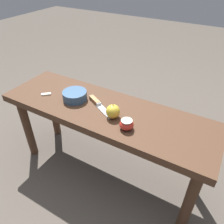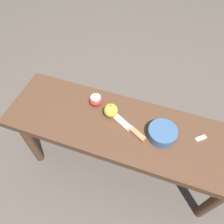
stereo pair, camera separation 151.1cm
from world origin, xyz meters
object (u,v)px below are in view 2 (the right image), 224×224
(apple_cut, at_px, (96,100))
(apple_whole, at_px, (111,110))
(wooden_bench, at_px, (122,134))
(bowl, at_px, (162,133))
(knife, at_px, (132,130))

(apple_cut, bearing_deg, apple_whole, 155.55)
(apple_cut, bearing_deg, wooden_bench, 152.83)
(wooden_bench, xyz_separation_m, bowl, (-0.19, -0.01, 0.10))
(wooden_bench, xyz_separation_m, apple_cut, (0.17, -0.09, 0.10))
(bowl, bearing_deg, wooden_bench, 2.08)
(apple_whole, relative_size, apple_cut, 1.19)
(apple_whole, bearing_deg, knife, 156.29)
(knife, bearing_deg, wooden_bench, 15.58)
(knife, height_order, apple_whole, apple_whole)
(knife, bearing_deg, apple_cut, 4.30)
(knife, height_order, bowl, bowl)
(apple_cut, bearing_deg, bowl, 167.33)
(knife, xyz_separation_m, bowl, (-0.14, -0.02, 0.02))
(wooden_bench, bearing_deg, apple_cut, -27.17)
(wooden_bench, bearing_deg, apple_whole, -30.55)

